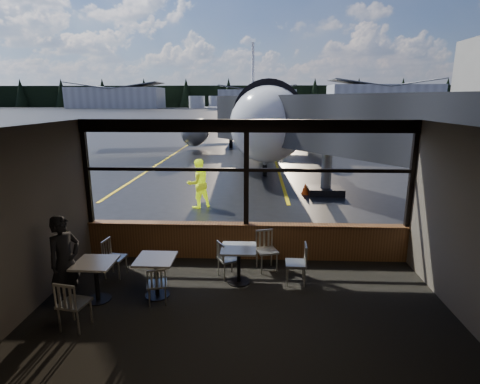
# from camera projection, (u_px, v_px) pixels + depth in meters

# --- Properties ---
(ground_plane) EXTENTS (520.00, 520.00, 0.00)m
(ground_plane) POSITION_uv_depth(u_px,v_px,m) (257.00, 112.00, 125.99)
(ground_plane) COLOR black
(ground_plane) RESTS_ON ground
(carpet_floor) EXTENTS (8.00, 6.00, 0.01)m
(carpet_floor) POSITION_uv_depth(u_px,v_px,m) (241.00, 326.00, 6.68)
(carpet_floor) COLOR black
(carpet_floor) RESTS_ON ground
(ceiling) EXTENTS (8.00, 6.00, 0.04)m
(ceiling) POSITION_uv_depth(u_px,v_px,m) (241.00, 129.00, 5.84)
(ceiling) COLOR #38332D
(ceiling) RESTS_ON ground
(wall_left) EXTENTS (0.04, 6.00, 3.50)m
(wall_left) POSITION_uv_depth(u_px,v_px,m) (9.00, 231.00, 6.44)
(wall_left) COLOR #534B42
(wall_left) RESTS_ON ground
(wall_back) EXTENTS (8.00, 0.04, 3.50)m
(wall_back) POSITION_uv_depth(u_px,v_px,m) (227.00, 351.00, 3.35)
(wall_back) COLOR #534B42
(wall_back) RESTS_ON ground
(window_sill) EXTENTS (8.00, 0.28, 0.90)m
(window_sill) POSITION_uv_depth(u_px,v_px,m) (246.00, 242.00, 9.48)
(window_sill) COLOR #58341A
(window_sill) RESTS_ON ground
(window_header) EXTENTS (8.00, 0.18, 0.30)m
(window_header) POSITION_uv_depth(u_px,v_px,m) (247.00, 126.00, 8.79)
(window_header) COLOR black
(window_header) RESTS_ON ground
(mullion_left) EXTENTS (0.12, 0.12, 2.60)m
(mullion_left) POSITION_uv_depth(u_px,v_px,m) (87.00, 173.00, 9.24)
(mullion_left) COLOR black
(mullion_left) RESTS_ON ground
(mullion_centre) EXTENTS (0.12, 0.12, 2.60)m
(mullion_centre) POSITION_uv_depth(u_px,v_px,m) (246.00, 174.00, 9.06)
(mullion_centre) COLOR black
(mullion_centre) RESTS_ON ground
(mullion_right) EXTENTS (0.12, 0.12, 2.60)m
(mullion_right) POSITION_uv_depth(u_px,v_px,m) (412.00, 175.00, 8.89)
(mullion_right) COLOR black
(mullion_right) RESTS_ON ground
(window_transom) EXTENTS (8.00, 0.10, 0.08)m
(window_transom) POSITION_uv_depth(u_px,v_px,m) (246.00, 170.00, 9.04)
(window_transom) COLOR black
(window_transom) RESTS_ON ground
(airliner) EXTENTS (29.65, 35.09, 10.39)m
(airliner) POSITION_uv_depth(u_px,v_px,m) (257.00, 84.00, 29.86)
(airliner) COLOR white
(airliner) RESTS_ON ground_plane
(jet_bridge) EXTENTS (8.83, 10.80, 4.71)m
(jet_bridge) POSITION_uv_depth(u_px,v_px,m) (345.00, 143.00, 14.20)
(jet_bridge) COLOR #2D2D30
(jet_bridge) RESTS_ON ground_plane
(cafe_table_near) EXTENTS (0.75, 0.75, 0.83)m
(cafe_table_near) POSITION_uv_depth(u_px,v_px,m) (239.00, 265.00, 8.21)
(cafe_table_near) COLOR #ACA89E
(cafe_table_near) RESTS_ON carpet_floor
(cafe_table_mid) EXTENTS (0.77, 0.77, 0.84)m
(cafe_table_mid) POSITION_uv_depth(u_px,v_px,m) (157.00, 277.00, 7.64)
(cafe_table_mid) COLOR #9A948D
(cafe_table_mid) RESTS_ON carpet_floor
(cafe_table_left) EXTENTS (0.76, 0.76, 0.84)m
(cafe_table_left) POSITION_uv_depth(u_px,v_px,m) (97.00, 281.00, 7.47)
(cafe_table_left) COLOR #9D9890
(cafe_table_left) RESTS_ON carpet_floor
(chair_near_e) EXTENTS (0.53, 0.53, 0.93)m
(chair_near_e) POSITION_uv_depth(u_px,v_px,m) (296.00, 264.00, 8.17)
(chair_near_e) COLOR beige
(chair_near_e) RESTS_ON carpet_floor
(chair_near_w) EXTENTS (0.65, 0.65, 0.88)m
(chair_near_w) POSITION_uv_depth(u_px,v_px,m) (228.00, 259.00, 8.45)
(chair_near_w) COLOR #B2ADA1
(chair_near_w) RESTS_ON carpet_floor
(chair_near_n) EXTENTS (0.66, 0.66, 0.96)m
(chair_near_n) POSITION_uv_depth(u_px,v_px,m) (267.00, 251.00, 8.80)
(chair_near_n) COLOR #B3AEA2
(chair_near_n) RESTS_ON carpet_floor
(chair_mid_s) EXTENTS (0.54, 0.54, 0.80)m
(chair_mid_s) POSITION_uv_depth(u_px,v_px,m) (157.00, 284.00, 7.38)
(chair_mid_s) COLOR #B6B2A4
(chair_mid_s) RESTS_ON carpet_floor
(chair_mid_w) EXTENTS (0.55, 0.55, 0.90)m
(chair_mid_w) POSITION_uv_depth(u_px,v_px,m) (115.00, 258.00, 8.49)
(chair_mid_w) COLOR beige
(chair_mid_w) RESTS_ON carpet_floor
(chair_left_s) EXTENTS (0.61, 0.61, 0.96)m
(chair_left_s) POSITION_uv_depth(u_px,v_px,m) (74.00, 304.00, 6.54)
(chair_left_s) COLOR beige
(chair_left_s) RESTS_ON carpet_floor
(passenger) EXTENTS (0.70, 0.80, 1.84)m
(passenger) POSITION_uv_depth(u_px,v_px,m) (65.00, 262.00, 7.19)
(passenger) COLOR black
(passenger) RESTS_ON carpet_floor
(ground_crew) EXTENTS (1.13, 1.09, 1.83)m
(ground_crew) POSITION_uv_depth(u_px,v_px,m) (198.00, 183.00, 13.95)
(ground_crew) COLOR #BFF219
(ground_crew) RESTS_ON ground_plane
(cone_nose) EXTENTS (0.35, 0.35, 0.49)m
(cone_nose) POSITION_uv_depth(u_px,v_px,m) (305.00, 189.00, 16.04)
(cone_nose) COLOR orange
(cone_nose) RESTS_ON ground_plane
(hangar_left) EXTENTS (45.00, 18.00, 11.00)m
(hangar_left) POSITION_uv_depth(u_px,v_px,m) (116.00, 97.00, 185.97)
(hangar_left) COLOR silver
(hangar_left) RESTS_ON ground_plane
(hangar_mid) EXTENTS (38.00, 15.00, 10.00)m
(hangar_mid) POSITION_uv_depth(u_px,v_px,m) (257.00, 98.00, 187.85)
(hangar_mid) COLOR silver
(hangar_mid) RESTS_ON ground_plane
(hangar_right) EXTENTS (50.00, 20.00, 12.00)m
(hangar_right) POSITION_uv_depth(u_px,v_px,m) (383.00, 96.00, 178.18)
(hangar_right) COLOR silver
(hangar_right) RESTS_ON ground_plane
(fuel_tank_a) EXTENTS (8.00, 8.00, 6.00)m
(fuel_tank_a) POSITION_uv_depth(u_px,v_px,m) (197.00, 102.00, 186.74)
(fuel_tank_a) COLOR silver
(fuel_tank_a) RESTS_ON ground_plane
(fuel_tank_b) EXTENTS (8.00, 8.00, 6.00)m
(fuel_tank_b) POSITION_uv_depth(u_px,v_px,m) (217.00, 102.00, 186.30)
(fuel_tank_b) COLOR silver
(fuel_tank_b) RESTS_ON ground_plane
(fuel_tank_c) EXTENTS (8.00, 8.00, 6.00)m
(fuel_tank_c) POSITION_uv_depth(u_px,v_px,m) (237.00, 102.00, 185.86)
(fuel_tank_c) COLOR silver
(fuel_tank_c) RESTS_ON ground_plane
(treeline) EXTENTS (360.00, 3.00, 12.00)m
(treeline) POSITION_uv_depth(u_px,v_px,m) (257.00, 96.00, 211.87)
(treeline) COLOR black
(treeline) RESTS_ON ground_plane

